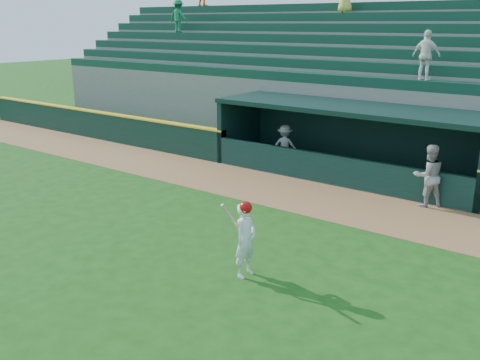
% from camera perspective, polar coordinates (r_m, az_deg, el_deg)
% --- Properties ---
extents(ground, '(120.00, 120.00, 0.00)m').
position_cam_1_polar(ground, '(12.77, -4.37, -7.24)').
color(ground, '#194812').
rests_on(ground, ground).
extents(warning_track, '(40.00, 3.00, 0.01)m').
position_cam_1_polar(warning_track, '(16.50, 6.93, -1.71)').
color(warning_track, olive).
rests_on(warning_track, ground).
extents(field_wall_left, '(15.50, 0.30, 1.20)m').
position_cam_1_polar(field_wall_left, '(25.60, -15.46, 5.71)').
color(field_wall_left, black).
rests_on(field_wall_left, ground).
extents(wall_stripe_left, '(15.50, 0.32, 0.06)m').
position_cam_1_polar(wall_stripe_left, '(25.50, -15.57, 7.10)').
color(wall_stripe_left, yellow).
rests_on(wall_stripe_left, field_wall_left).
extents(dugout_player_front, '(1.12, 1.10, 1.82)m').
position_cam_1_polar(dugout_player_front, '(16.21, 19.47, 0.44)').
color(dugout_player_front, '#9A9A95').
rests_on(dugout_player_front, ground).
extents(dugout_player_inside, '(1.14, 0.90, 1.54)m').
position_cam_1_polar(dugout_player_inside, '(19.68, 4.81, 3.65)').
color(dugout_player_inside, '#A7A7A1').
rests_on(dugout_player_inside, ground).
extents(dugout, '(9.40, 2.80, 2.46)m').
position_cam_1_polar(dugout, '(18.83, 11.87, 4.59)').
color(dugout, '#62625E').
rests_on(dugout, ground).
extents(stands, '(34.50, 6.25, 7.58)m').
position_cam_1_polar(stands, '(22.84, 17.04, 8.92)').
color(stands, slate).
rests_on(stands, ground).
extents(batter_at_plate, '(0.50, 0.76, 1.66)m').
position_cam_1_polar(batter_at_plate, '(11.11, 0.58, -6.25)').
color(batter_at_plate, white).
rests_on(batter_at_plate, ground).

